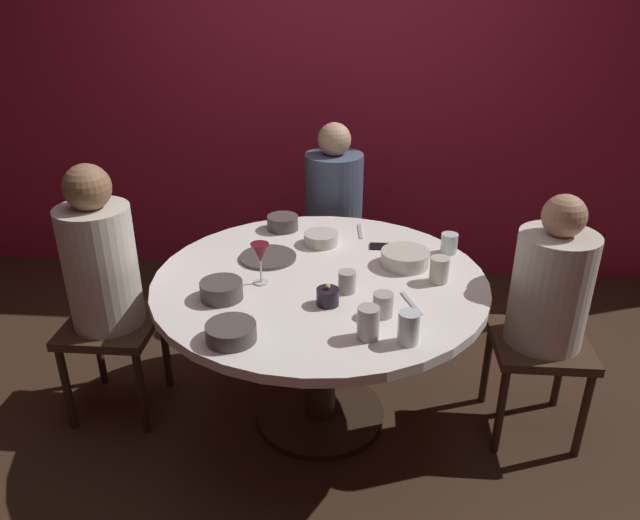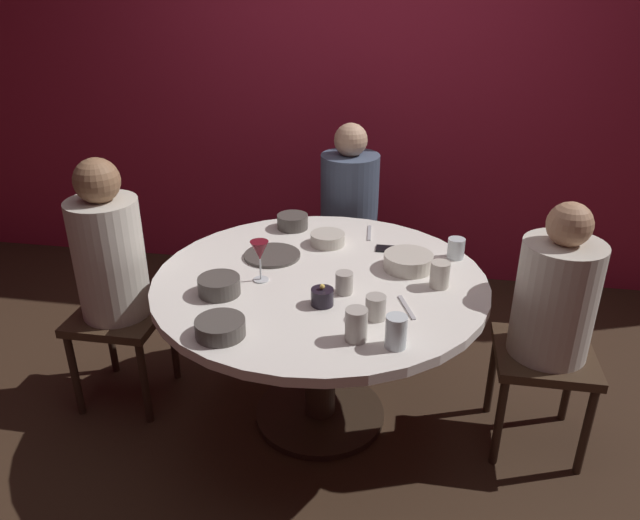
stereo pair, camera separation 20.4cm
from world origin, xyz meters
TOP-DOWN VIEW (x-y plane):
  - ground_plane at (0.00, 0.00)m, footprint 8.00×8.00m
  - back_wall at (0.00, 1.62)m, footprint 6.00×0.10m
  - dining_table at (0.00, 0.00)m, footprint 1.40×1.40m
  - seated_diner_left at (-0.94, 0.00)m, footprint 0.40×0.40m
  - seated_diner_back at (0.00, 0.98)m, footprint 0.40×0.40m
  - seated_diner_right at (0.95, 0.00)m, footprint 0.40×0.40m
  - candle_holder at (0.05, -0.22)m, footprint 0.09×0.09m
  - wine_glass at (-0.24, -0.07)m, footprint 0.08×0.08m
  - dinner_plate at (-0.25, 0.16)m, footprint 0.25×0.25m
  - cell_phone at (0.28, 0.33)m, footprint 0.14×0.07m
  - bowl_serving_large at (-0.02, 0.34)m, footprint 0.16×0.16m
  - bowl_salad_center at (0.36, 0.14)m, footprint 0.21×0.21m
  - bowl_small_white at (-0.27, -0.50)m, footprint 0.18×0.18m
  - bowl_sauce_side at (-0.37, -0.21)m, footprint 0.17×0.17m
  - bowl_rice_portion at (-0.23, 0.51)m, footprint 0.15×0.15m
  - cup_near_candle at (0.20, -0.45)m, footprint 0.08×0.08m
  - cup_by_left_diner at (0.34, -0.47)m, footprint 0.07×0.07m
  - cup_by_right_diner at (0.49, 0.00)m, footprint 0.08×0.08m
  - cup_center_front at (0.26, -0.29)m, footprint 0.08×0.08m
  - cup_far_edge at (0.56, 0.29)m, footprint 0.08×0.08m
  - cup_beside_wine at (0.12, -0.12)m, footprint 0.07×0.07m
  - fork_near_plate at (0.16, 0.50)m, footprint 0.03×0.18m
  - knife_near_plate at (0.37, -0.20)m, footprint 0.08×0.17m

SIDE VIEW (x-z plane):
  - ground_plane at x=0.00m, z-range 0.00..0.00m
  - dining_table at x=0.00m, z-range 0.22..0.96m
  - seated_diner_right at x=0.95m, z-range 0.13..1.26m
  - seated_diner_back at x=0.00m, z-range 0.14..1.29m
  - fork_near_plate at x=0.16m, z-range 0.73..0.74m
  - knife_near_plate at x=0.37m, z-range 0.73..0.74m
  - cell_phone at x=0.28m, z-range 0.73..0.74m
  - seated_diner_left at x=-0.94m, z-range 0.14..1.33m
  - dinner_plate at x=-0.25m, z-range 0.73..0.75m
  - bowl_serving_large at x=-0.02m, z-range 0.73..0.79m
  - bowl_small_white at x=-0.27m, z-range 0.73..0.79m
  - bowl_salad_center at x=0.36m, z-range 0.73..0.80m
  - candle_holder at x=0.05m, z-range 0.72..0.81m
  - bowl_rice_portion at x=-0.23m, z-range 0.73..0.80m
  - bowl_sauce_side at x=-0.37m, z-range 0.73..0.80m
  - cup_beside_wine at x=0.12m, z-range 0.73..0.82m
  - cup_center_front at x=0.26m, z-range 0.73..0.82m
  - cup_far_edge at x=0.56m, z-range 0.73..0.82m
  - cup_by_right_diner at x=0.49m, z-range 0.73..0.84m
  - cup_by_left_diner at x=0.34m, z-range 0.73..0.85m
  - cup_near_candle at x=0.20m, z-range 0.73..0.85m
  - wine_glass at x=-0.24m, z-range 0.77..0.95m
  - back_wall at x=0.00m, z-range 0.00..2.60m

